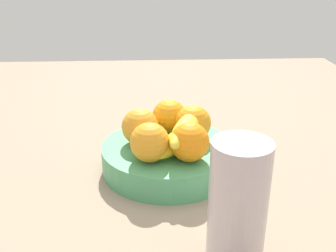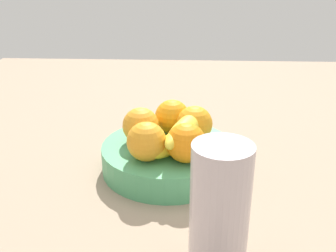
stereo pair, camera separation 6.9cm
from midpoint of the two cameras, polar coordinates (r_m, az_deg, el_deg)
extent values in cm
cube|color=gray|center=(78.68, 1.23, -7.60)|extent=(180.00, 140.00, 3.00)
cylinder|color=#4A9E68|center=(78.02, 2.53, -4.48)|extent=(25.51, 25.51, 5.12)
sphere|color=orange|center=(76.53, -1.34, 0.00)|extent=(7.04, 7.04, 7.04)
sphere|color=orange|center=(70.04, -0.28, -2.28)|extent=(7.04, 7.04, 7.04)
sphere|color=orange|center=(69.86, 5.41, -2.46)|extent=(7.04, 7.04, 7.04)
sphere|color=orange|center=(77.79, 6.32, 0.26)|extent=(7.04, 7.04, 7.04)
sphere|color=orange|center=(80.75, 3.04, 1.25)|extent=(7.04, 7.04, 7.04)
ellipsoid|color=yellow|center=(74.30, 4.38, -2.09)|extent=(16.21, 13.05, 4.00)
ellipsoid|color=yellow|center=(74.21, 5.24, -0.29)|extent=(17.30, 9.88, 4.00)
cylinder|color=#BFB2B7|center=(53.85, 11.10, -11.19)|extent=(7.90, 7.90, 17.48)
camera|label=1|loc=(0.03, -87.38, 1.12)|focal=42.81mm
camera|label=2|loc=(0.03, 92.62, -1.12)|focal=42.81mm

